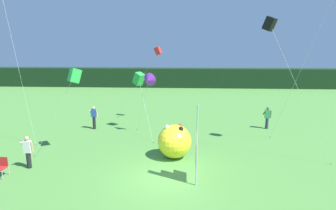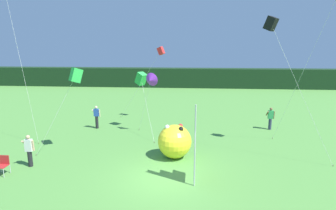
% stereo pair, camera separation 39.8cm
% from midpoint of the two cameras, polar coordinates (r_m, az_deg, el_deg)
% --- Properties ---
extents(ground_plane, '(120.00, 120.00, 0.00)m').
position_cam_midpoint_polar(ground_plane, '(13.36, 0.05, -14.61)').
color(ground_plane, '#518E3D').
extents(distant_treeline, '(80.00, 2.40, 2.74)m').
position_cam_midpoint_polar(distant_treeline, '(41.40, 3.49, 5.54)').
color(distant_treeline, black).
rests_on(distant_treeline, ground).
extents(banner_flag, '(0.06, 1.03, 3.61)m').
position_cam_midpoint_polar(banner_flag, '(12.39, 6.39, -8.18)').
color(banner_flag, '#B7B7BC').
rests_on(banner_flag, ground).
extents(person_near_banner, '(0.55, 0.48, 1.64)m').
position_cam_midpoint_polar(person_near_banner, '(15.74, -25.61, -8.17)').
color(person_near_banner, black).
rests_on(person_near_banner, ground).
extents(person_mid_field, '(0.55, 0.48, 1.62)m').
position_cam_midpoint_polar(person_mid_field, '(21.69, 20.51, -2.46)').
color(person_mid_field, '#2D334C').
rests_on(person_mid_field, ground).
extents(person_far_left, '(0.55, 0.48, 1.68)m').
position_cam_midpoint_polar(person_far_left, '(21.20, -13.72, -2.26)').
color(person_far_left, black).
rests_on(person_far_left, ground).
extents(inflatable_balloon, '(1.83, 1.83, 1.86)m').
position_cam_midpoint_polar(inflatable_balloon, '(15.29, 2.11, -7.36)').
color(inflatable_balloon, yellow).
rests_on(inflatable_balloon, ground).
extents(folding_chair, '(0.51, 0.51, 0.89)m').
position_cam_midpoint_polar(folding_chair, '(15.53, -29.79, -10.30)').
color(folding_chair, '#BCBCC1').
rests_on(folding_chair, ground).
extents(kite_red_box_0, '(3.90, 1.10, 5.90)m').
position_cam_midpoint_polar(kite_red_box_0, '(22.12, -0.99, 10.79)').
color(kite_red_box_0, brown).
rests_on(kite_red_box_0, ground).
extents(kite_purple_delta_2, '(1.55, 1.34, 4.22)m').
position_cam_midpoint_polar(kite_purple_delta_2, '(18.67, -2.93, 5.05)').
color(kite_purple_delta_2, brown).
rests_on(kite_purple_delta_2, ground).
extents(kite_black_box_3, '(3.69, 1.46, 7.44)m').
position_cam_midpoint_polar(kite_black_box_3, '(15.60, 20.87, 15.01)').
color(kite_black_box_3, brown).
rests_on(kite_black_box_3, ground).
extents(kite_green_box_4, '(2.72, 1.16, 4.83)m').
position_cam_midpoint_polar(kite_green_box_4, '(16.04, -17.47, 5.73)').
color(kite_green_box_4, brown).
rests_on(kite_green_box_4, ground).
extents(kite_green_box_6, '(1.80, 3.41, 4.17)m').
position_cam_midpoint_polar(kite_green_box_6, '(20.00, -4.90, 5.32)').
color(kite_green_box_6, brown).
rests_on(kite_green_box_6, ground).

